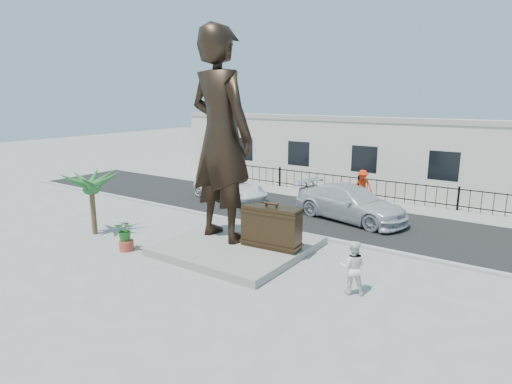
{
  "coord_description": "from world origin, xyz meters",
  "views": [
    {
      "loc": [
        9.11,
        -11.24,
        5.91
      ],
      "look_at": [
        0.0,
        2.0,
        2.3
      ],
      "focal_mm": 30.0,
      "sensor_mm": 36.0,
      "label": 1
    }
  ],
  "objects_px": {
    "tourist": "(353,267)",
    "car_white": "(230,188)",
    "statue": "(221,136)",
    "suitcase": "(271,227)"
  },
  "relations": [
    {
      "from": "suitcase",
      "to": "car_white",
      "type": "distance_m",
      "value": 9.15
    },
    {
      "from": "tourist",
      "to": "car_white",
      "type": "xyz_separation_m",
      "value": [
        -10.54,
        7.52,
        -0.14
      ]
    },
    {
      "from": "statue",
      "to": "suitcase",
      "type": "relative_size",
      "value": 3.65
    },
    {
      "from": "statue",
      "to": "suitcase",
      "type": "xyz_separation_m",
      "value": [
        2.27,
        0.11,
        -3.32
      ]
    },
    {
      "from": "suitcase",
      "to": "tourist",
      "type": "bearing_deg",
      "value": -24.12
    },
    {
      "from": "car_white",
      "to": "tourist",
      "type": "bearing_deg",
      "value": -111.01
    },
    {
      "from": "statue",
      "to": "suitcase",
      "type": "height_order",
      "value": "statue"
    },
    {
      "from": "suitcase",
      "to": "statue",
      "type": "bearing_deg",
      "value": 178.16
    },
    {
      "from": "suitcase",
      "to": "car_white",
      "type": "height_order",
      "value": "suitcase"
    },
    {
      "from": "statue",
      "to": "suitcase",
      "type": "bearing_deg",
      "value": -169.1
    }
  ]
}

